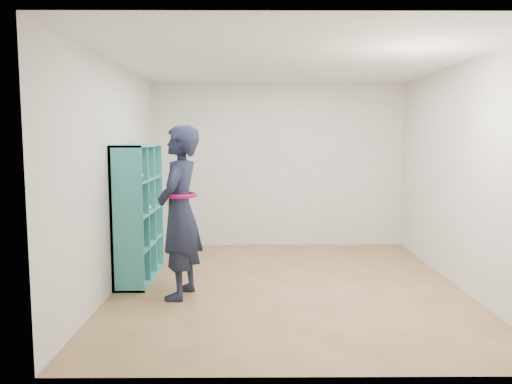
{
  "coord_description": "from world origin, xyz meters",
  "views": [
    {
      "loc": [
        -0.41,
        -5.73,
        1.76
      ],
      "look_at": [
        -0.37,
        0.3,
        1.08
      ],
      "focal_mm": 35.0,
      "sensor_mm": 36.0,
      "label": 1
    }
  ],
  "objects": [
    {
      "name": "floor",
      "position": [
        0.0,
        0.0,
        0.0
      ],
      "size": [
        4.5,
        4.5,
        0.0
      ],
      "primitive_type": "plane",
      "color": "brown",
      "rests_on": "ground"
    },
    {
      "name": "ceiling",
      "position": [
        0.0,
        0.0,
        2.6
      ],
      "size": [
        4.5,
        4.5,
        0.0
      ],
      "primitive_type": "plane",
      "color": "white",
      "rests_on": "wall_back"
    },
    {
      "name": "wall_left",
      "position": [
        -2.0,
        0.0,
        1.3
      ],
      "size": [
        0.02,
        4.5,
        2.6
      ],
      "primitive_type": "cube",
      "color": "silver",
      "rests_on": "floor"
    },
    {
      "name": "wall_right",
      "position": [
        2.0,
        0.0,
        1.3
      ],
      "size": [
        0.02,
        4.5,
        2.6
      ],
      "primitive_type": "cube",
      "color": "silver",
      "rests_on": "floor"
    },
    {
      "name": "wall_back",
      "position": [
        0.0,
        2.25,
        1.3
      ],
      "size": [
        4.0,
        0.02,
        2.6
      ],
      "primitive_type": "cube",
      "color": "silver",
      "rests_on": "floor"
    },
    {
      "name": "wall_front",
      "position": [
        0.0,
        -2.25,
        1.3
      ],
      "size": [
        4.0,
        0.02,
        2.6
      ],
      "primitive_type": "cube",
      "color": "silver",
      "rests_on": "floor"
    },
    {
      "name": "bookshelf",
      "position": [
        -1.84,
        0.35,
        0.8
      ],
      "size": [
        0.36,
        1.24,
        1.66
      ],
      "color": "teal",
      "rests_on": "floor"
    },
    {
      "name": "person",
      "position": [
        -1.2,
        -0.39,
        0.94
      ],
      "size": [
        0.57,
        0.75,
        1.87
      ],
      "rotation": [
        0.0,
        0.0,
        -1.76
      ],
      "color": "black",
      "rests_on": "floor"
    },
    {
      "name": "smartphone",
      "position": [
        -1.34,
        -0.29,
        1.06
      ],
      "size": [
        0.03,
        0.1,
        0.14
      ],
      "rotation": [
        0.32,
        0.0,
        -0.16
      ],
      "color": "silver",
      "rests_on": "person"
    }
  ]
}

